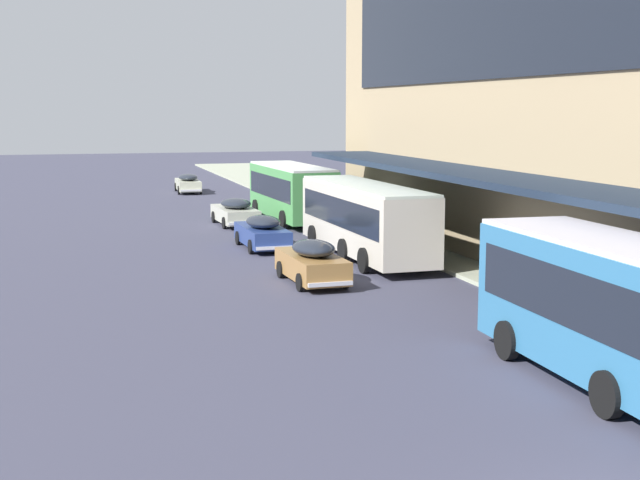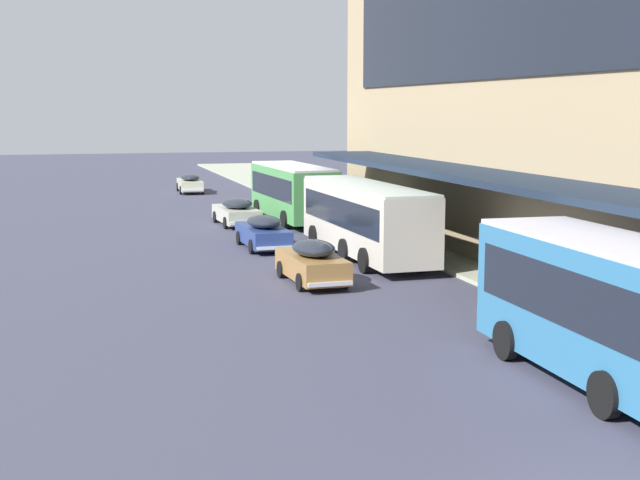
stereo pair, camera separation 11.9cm
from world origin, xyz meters
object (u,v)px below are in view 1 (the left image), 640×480
object	(u,v)px
sedan_oncoming_front	(188,183)
sedan_second_mid	(312,262)
transit_bus_kerbside_far	(292,189)
transit_bus_kerbside_front	(365,216)
sedan_lead_near	(262,232)
sedan_far_back	(235,212)

from	to	relation	value
sedan_oncoming_front	sedan_second_mid	bearing A→B (deg)	-90.60
transit_bus_kerbside_far	sedan_oncoming_front	world-z (taller)	transit_bus_kerbside_far
transit_bus_kerbside_front	sedan_lead_near	bearing A→B (deg)	134.25
sedan_oncoming_front	sedan_second_mid	size ratio (longest dim) A/B	1.10
transit_bus_kerbside_front	transit_bus_kerbside_far	distance (m)	12.81
transit_bus_kerbside_front	sedan_oncoming_front	distance (m)	32.35
sedan_far_back	transit_bus_kerbside_far	bearing A→B (deg)	9.86
transit_bus_kerbside_far	sedan_oncoming_front	xyz separation A→B (m)	(-3.26, 19.36, -1.11)
transit_bus_kerbside_front	sedan_far_back	bearing A→B (deg)	105.13
sedan_far_back	transit_bus_kerbside_front	bearing A→B (deg)	-74.87
sedan_lead_near	sedan_far_back	size ratio (longest dim) A/B	1.00
transit_bus_kerbside_far	sedan_second_mid	world-z (taller)	transit_bus_kerbside_far
sedan_oncoming_front	sedan_second_mid	world-z (taller)	sedan_second_mid
transit_bus_kerbside_front	sedan_lead_near	xyz separation A→B (m)	(-3.63, 3.73, -1.05)
transit_bus_kerbside_far	sedan_lead_near	size ratio (longest dim) A/B	1.96
transit_bus_kerbside_far	sedan_far_back	world-z (taller)	transit_bus_kerbside_far
transit_bus_kerbside_far	sedan_oncoming_front	size ratio (longest dim) A/B	1.88
sedan_far_back	sedan_oncoming_front	xyz separation A→B (m)	(0.07, 19.94, -0.02)
transit_bus_kerbside_far	sedan_lead_near	xyz separation A→B (m)	(-3.66, -9.08, -1.07)
sedan_oncoming_front	transit_bus_kerbside_far	bearing A→B (deg)	-80.43
sedan_far_back	sedan_oncoming_front	size ratio (longest dim) A/B	0.96
sedan_lead_near	sedan_second_mid	bearing A→B (deg)	-89.95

